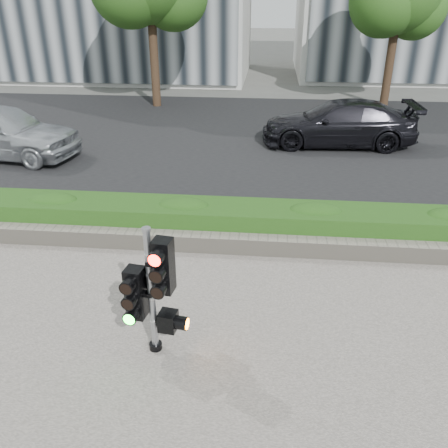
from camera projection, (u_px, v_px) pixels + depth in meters
The scene contains 9 objects.
ground at pixel (231, 311), 7.72m from camera, with size 120.00×120.00×0.00m, color #51514C.
sidewalk at pixel (213, 441), 5.48m from camera, with size 16.00×11.00×0.03m, color #9E9389.
road at pixel (255, 137), 16.61m from camera, with size 60.00×13.00×0.02m, color black.
curb at pixel (243, 222), 10.49m from camera, with size 60.00×0.25×0.12m, color gray.
stone_wall at pixel (239, 244), 9.32m from camera, with size 12.00×0.32×0.34m, color gray.
hedge at pixel (241, 221), 9.82m from camera, with size 12.00×1.00×0.68m, color #417B26.
traffic_signal at pixel (153, 285), 6.40m from camera, with size 0.70×0.55×1.96m.
car_silver at pixel (1, 131), 14.32m from camera, with size 1.89×4.71×1.60m, color silver.
car_dark at pixel (339, 123), 15.49m from camera, with size 2.02×4.96×1.44m, color black.
Camera 1 is at (0.49, -6.25, 4.72)m, focal length 38.00 mm.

